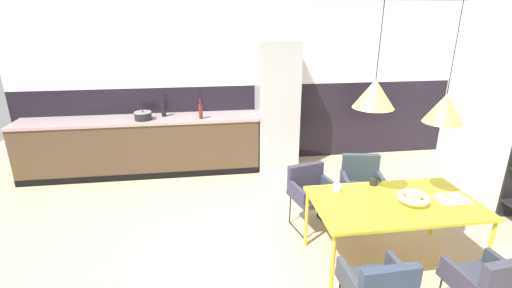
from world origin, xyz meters
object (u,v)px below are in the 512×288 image
Objects in this scene: armchair_far_side at (361,179)px; mug_dark_espresso at (337,188)px; armchair_near_window at (310,188)px; fruit_bowl at (413,198)px; armchair_by_stool at (491,282)px; bottle_oil_tall at (163,109)px; mug_glass_clear at (374,181)px; pendant_lamp_over_table_near at (374,94)px; open_book at (452,199)px; cooking_pot at (143,116)px; dining_table at (395,205)px; bottle_wine_green at (201,111)px; armchair_head_of_table at (379,285)px; pendant_lamp_over_table_far at (445,108)px; refrigerator_column at (277,106)px.

mug_dark_espresso is at bearing 59.92° from armchair_far_side.
fruit_bowl reaches higher than armchair_near_window.
bottle_oil_tall is at bearing 120.89° from armchair_by_stool.
pendant_lamp_over_table_near is (-0.27, -0.34, 1.03)m from mug_glass_clear.
armchair_near_window is 1.49m from open_book.
dining_table is at bearing -44.24° from cooking_pot.
fruit_bowl is 0.49m from mug_glass_clear.
pendant_lamp_over_table_near is at bearing -47.38° from cooking_pot.
pendant_lamp_over_table_near is at bearing 119.03° from armchair_by_stool.
armchair_near_window is 2.49× the size of fruit_bowl.
cooking_pot is at bearing 175.85° from bottle_wine_green.
open_book is (0.23, 0.88, 0.24)m from armchair_by_stool.
bottle_oil_tall is (0.30, 0.16, 0.06)m from cooking_pot.
dining_table is 2.19× the size of armchair_head_of_table.
mug_dark_espresso is 0.12× the size of pendant_lamp_over_table_near.
armchair_by_stool is 1.47m from pendant_lamp_over_table_far.
armchair_by_stool is at bearing 104.98° from armchair_near_window.
refrigerator_column reaches higher than armchair_by_stool.
cooking_pot reaches higher than dining_table.
pendant_lamp_over_table_far is (0.25, -0.98, 1.14)m from armchair_far_side.
open_book is 1.12m from mug_dark_espresso.
mug_dark_espresso is (0.04, 1.10, 0.29)m from armchair_head_of_table.
refrigerator_column reaches higher than dining_table.
open_book reaches higher than dining_table.
cooking_pot is (-2.83, 1.75, 0.46)m from armchair_far_side.
refrigerator_column is at bearing 93.32° from mug_dark_espresso.
dining_table is 1.00m from armchair_by_stool.
pendant_lamp_over_table_far reaches higher than armchair_far_side.
armchair_far_side reaches higher than armchair_head_of_table.
mug_glass_clear is at bearing -45.62° from bottle_oil_tall.
mug_glass_clear is at bearing 88.81° from armchair_far_side.
armchair_near_window is (-0.68, -0.09, -0.02)m from armchair_far_side.
bottle_wine_green is at bearing -67.98° from armchair_near_window.
pendant_lamp_over_table_near reaches higher than bottle_wine_green.
bottle_oil_tall is at bearing 127.27° from pendant_lamp_over_table_near.
open_book is at bearing -66.56° from refrigerator_column.
armchair_by_stool is at bearing -75.07° from refrigerator_column.
armchair_head_of_table is at bearing -88.32° from refrigerator_column.
armchair_head_of_table is at bearing -137.72° from pendant_lamp_over_table_far.
mug_dark_espresso is at bearing -167.47° from mug_glass_clear.
armchair_by_stool is at bearing -55.05° from mug_dark_espresso.
bottle_oil_tall reaches higher than armchair_by_stool.
armchair_near_window reaches higher than armchair_head_of_table.
dining_table is at bearing 104.78° from armchair_by_stool.
dining_table is at bearing 96.65° from armchair_far_side.
dining_table is 0.39m from mug_glass_clear.
bottle_wine_green reaches higher than armchair_head_of_table.
bottle_wine_green is at bearing 126.95° from fruit_bowl.
armchair_far_side reaches higher than armchair_by_stool.
armchair_far_side is 1.07× the size of armchair_by_stool.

